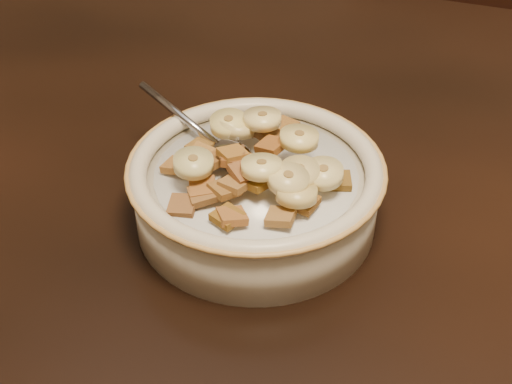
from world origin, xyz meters
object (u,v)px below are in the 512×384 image
(spoon, at_px, (229,154))
(table, at_px, (282,199))
(cereal_bowl, at_px, (256,198))
(chair, at_px, (423,55))

(spoon, bearing_deg, table, 167.72)
(cereal_bowl, bearing_deg, spoon, 153.66)
(chair, height_order, spoon, chair)
(cereal_bowl, relative_size, spoon, 4.17)
(chair, height_order, cereal_bowl, chair)
(cereal_bowl, height_order, spoon, spoon)
(chair, bearing_deg, cereal_bowl, -78.53)
(table, distance_m, spoon, 0.09)
(table, relative_size, spoon, 29.28)
(table, xyz_separation_m, spoon, (-0.03, -0.04, 0.07))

